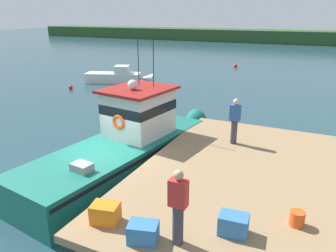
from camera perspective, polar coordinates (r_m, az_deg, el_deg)
The scene contains 14 objects.
ground_plane at distance 12.13m, azimuth -10.03°, elevation -8.74°, with size 200.00×200.00×0.00m, color #23424C.
dock at distance 9.88m, azimuth 13.30°, elevation -8.75°, with size 6.00×9.00×1.20m.
main_fishing_boat at distance 12.23m, azimuth -6.82°, elevation -3.13°, with size 3.64×9.96×4.80m.
crate_stack_mid_dock at distance 6.97m, azimuth -4.36°, elevation -17.97°, with size 0.60×0.44×0.40m, color #3370B2.
crate_single_by_cleat at distance 7.26m, azimuth 11.33°, elevation -16.45°, with size 0.60×0.44×0.44m, color #3370B2.
crate_single_far at distance 7.59m, azimuth -10.86°, elevation -14.68°, with size 0.60×0.44×0.44m, color orange.
bait_bucket at distance 7.91m, azimuth 21.58°, elevation -14.74°, with size 0.32×0.32×0.34m, color #E04C19.
deckhand_by_the_boat at distance 6.53m, azimuth 1.78°, elevation -13.74°, with size 0.36×0.22×1.63m.
deckhand_further_back at distance 11.64m, azimuth 11.54°, elevation 0.98°, with size 0.36×0.22×1.63m.
moored_boat_off_the_point at distance 28.28m, azimuth -8.74°, elevation 8.45°, with size 5.75×2.98×1.45m.
mooring_buoy_channel_marker at distance 36.98m, azimuth 11.68°, elevation 10.26°, with size 0.38×0.38×0.38m, color red.
mooring_buoy_spare_mooring at distance 22.07m, azimuth -0.87°, elevation 4.81°, with size 0.33×0.33×0.33m, color silver.
mooring_buoy_outer at distance 26.57m, azimuth -16.61°, elevation 6.47°, with size 0.34×0.34×0.34m, color red.
far_shoreline at distance 71.06m, azimuth 20.90°, elevation 14.31°, with size 120.00×8.00×2.40m, color #284723.
Camera 1 is at (6.42, -8.63, 5.59)m, focal length 34.99 mm.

